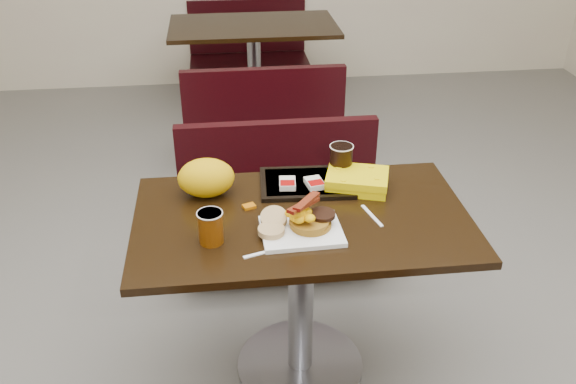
{
  "coord_description": "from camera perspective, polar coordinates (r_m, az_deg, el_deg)",
  "views": [
    {
      "loc": [
        -0.27,
        -1.86,
        1.94
      ],
      "look_at": [
        -0.04,
        0.06,
        0.82
      ],
      "focal_mm": 38.71,
      "sensor_mm": 36.0,
      "label": 1
    }
  ],
  "objects": [
    {
      "name": "sausage_patty",
      "position": [
        2.13,
        3.2,
        -2.07
      ],
      "size": [
        0.09,
        0.09,
        0.01
      ],
      "primitive_type": "cylinder",
      "rotation": [
        0.0,
        0.0,
        -0.08
      ],
      "color": "black",
      "rests_on": "pancake_stack"
    },
    {
      "name": "table_far",
      "position": [
        4.73,
        -3.1,
        10.75
      ],
      "size": [
        1.2,
        0.7,
        0.75
      ],
      "primitive_type": null,
      "color": "black",
      "rests_on": "floor"
    },
    {
      "name": "platter",
      "position": [
        2.12,
        1.25,
        -3.63
      ],
      "size": [
        0.28,
        0.22,
        0.02
      ],
      "primitive_type": "cube",
      "rotation": [
        0.0,
        0.0,
        0.03
      ],
      "color": "white",
      "rests_on": "table_near"
    },
    {
      "name": "tray",
      "position": [
        2.41,
        1.74,
        0.84
      ],
      "size": [
        0.37,
        0.27,
        0.02
      ],
      "primitive_type": "cube",
      "rotation": [
        0.0,
        0.0,
        -0.05
      ],
      "color": "black",
      "rests_on": "table_near"
    },
    {
      "name": "hashbrown_sleeve_left",
      "position": [
        2.37,
        -0.05,
        0.8
      ],
      "size": [
        0.07,
        0.09,
        0.02
      ],
      "primitive_type": "cube",
      "rotation": [
        0.0,
        0.0,
        -0.09
      ],
      "color": "silver",
      "rests_on": "tray"
    },
    {
      "name": "bench_far_n",
      "position": [
        5.4,
        -3.62,
        13.02
      ],
      "size": [
        1.0,
        0.46,
        0.72
      ],
      "primitive_type": null,
      "color": "black",
      "rests_on": "floor"
    },
    {
      "name": "clamshell",
      "position": [
        2.4,
        6.37,
        1.04
      ],
      "size": [
        0.27,
        0.23,
        0.06
      ],
      "primitive_type": "cube",
      "rotation": [
        0.0,
        0.0,
        -0.3
      ],
      "color": "#E1C403",
      "rests_on": "table_near"
    },
    {
      "name": "coffee_cup_far",
      "position": [
        2.44,
        4.89,
        2.96
      ],
      "size": [
        0.11,
        0.11,
        0.12
      ],
      "primitive_type": "cylinder",
      "rotation": [
        0.0,
        0.0,
        -0.38
      ],
      "color": "black",
      "rests_on": "tray"
    },
    {
      "name": "muffin_bottom",
      "position": [
        2.1,
        -1.55,
        -3.55
      ],
      "size": [
        0.11,
        0.11,
        0.02
      ],
      "primitive_type": "cylinder",
      "rotation": [
        0.0,
        0.0,
        0.28
      ],
      "color": "tan",
      "rests_on": "platter"
    },
    {
      "name": "muffin_top",
      "position": [
        2.14,
        -1.31,
        -2.38
      ],
      "size": [
        0.11,
        0.11,
        0.05
      ],
      "primitive_type": "cylinder",
      "rotation": [
        0.38,
        0.0,
        -0.16
      ],
      "color": "tan",
      "rests_on": "platter"
    },
    {
      "name": "fork",
      "position": [
        2.03,
        -2.79,
        -5.71
      ],
      "size": [
        0.14,
        0.07,
        0.0
      ],
      "primitive_type": null,
      "rotation": [
        0.0,
        0.0,
        0.31
      ],
      "color": "white",
      "rests_on": "table_near"
    },
    {
      "name": "floor",
      "position": [
        2.7,
        1.11,
        -15.8
      ],
      "size": [
        6.0,
        7.0,
        0.01
      ],
      "primitive_type": "cube",
      "color": "gray",
      "rests_on": "ground"
    },
    {
      "name": "bacon_strips",
      "position": [
        2.09,
        1.43,
        -1.13
      ],
      "size": [
        0.16,
        0.17,
        0.01
      ],
      "primitive_type": null,
      "rotation": [
        0.0,
        0.0,
        0.84
      ],
      "color": "#480705",
      "rests_on": "scrambled_eggs"
    },
    {
      "name": "bench_far_s",
      "position": [
        4.09,
        -2.41,
        7.33
      ],
      "size": [
        1.0,
        0.46,
        0.72
      ],
      "primitive_type": null,
      "color": "black",
      "rests_on": "floor"
    },
    {
      "name": "scrambled_eggs",
      "position": [
        2.09,
        0.89,
        -2.12
      ],
      "size": [
        0.11,
        0.1,
        0.05
      ],
      "primitive_type": "ellipsoid",
      "rotation": [
        0.0,
        0.0,
        -0.15
      ],
      "color": "yellow",
      "rests_on": "pancake_stack"
    },
    {
      "name": "knife",
      "position": [
        2.24,
        7.72,
        -2.17
      ],
      "size": [
        0.05,
        0.15,
        0.0
      ],
      "primitive_type": "cube",
      "rotation": [
        0.0,
        0.0,
        -1.32
      ],
      "color": "white",
      "rests_on": "table_near"
    },
    {
      "name": "condiment_syrup",
      "position": [
        2.27,
        -3.6,
        -1.32
      ],
      "size": [
        0.05,
        0.05,
        0.01
      ],
      "primitive_type": "cube",
      "rotation": [
        0.0,
        0.0,
        0.36
      ],
      "color": "#AE5907",
      "rests_on": "table_near"
    },
    {
      "name": "table_near",
      "position": [
        2.44,
        1.19,
        -9.66
      ],
      "size": [
        1.2,
        0.7,
        0.75
      ],
      "primitive_type": null,
      "color": "black",
      "rests_on": "floor"
    },
    {
      "name": "coffee_cup_near",
      "position": [
        2.07,
        -7.12,
        -3.25
      ],
      "size": [
        0.11,
        0.11,
        0.11
      ],
      "primitive_type": "cylinder",
      "rotation": [
        0.0,
        0.0,
        0.43
      ],
      "color": "#934305",
      "rests_on": "table_near"
    },
    {
      "name": "condiment_ketchup",
      "position": [
        2.2,
        -1.8,
        -2.42
      ],
      "size": [
        0.04,
        0.03,
        0.01
      ],
      "primitive_type": "cube",
      "rotation": [
        0.0,
        0.0,
        -0.15
      ],
      "color": "#8C0504",
      "rests_on": "table_near"
    },
    {
      "name": "pancake_stack",
      "position": [
        2.13,
        2.09,
        -2.79
      ],
      "size": [
        0.15,
        0.15,
        0.03
      ],
      "primitive_type": "cylinder",
      "rotation": [
        0.0,
        0.0,
        -0.05
      ],
      "color": "#875916",
      "rests_on": "platter"
    },
    {
      "name": "paper_bag",
      "position": [
        2.33,
        -7.53,
        1.31
      ],
      "size": [
        0.25,
        0.22,
        0.15
      ],
      "primitive_type": "ellipsoid",
      "rotation": [
        0.0,
        0.0,
        -0.33
      ],
      "color": "#EFAC07",
      "rests_on": "table_near"
    },
    {
      "name": "bench_near_n",
      "position": [
        3.02,
        -0.59,
        -1.42
      ],
      "size": [
        1.0,
        0.46,
        0.72
      ],
      "primitive_type": null,
      "color": "black",
      "rests_on": "floor"
    },
    {
      "name": "hashbrown_sleeve_right",
      "position": [
        2.37,
        2.45,
        0.82
      ],
      "size": [
        0.08,
        0.09,
        0.02
      ],
      "primitive_type": "cube",
      "rotation": [
        0.0,
        0.0,
        0.19
      ],
      "color": "silver",
      "rests_on": "tray"
    }
  ]
}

